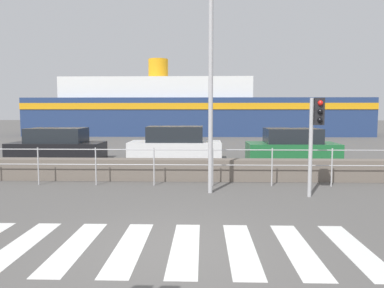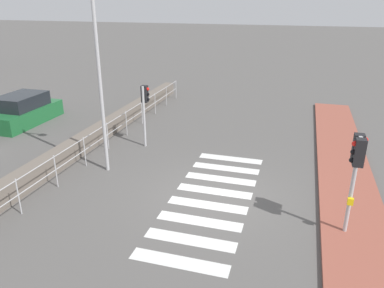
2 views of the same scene
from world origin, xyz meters
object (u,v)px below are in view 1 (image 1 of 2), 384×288
(streetlamp, at_px, (211,37))
(ferry_boat, at_px, (189,111))
(traffic_light_far, at_px, (316,124))
(parked_car_black, at_px, (57,146))
(parked_car_white, at_px, (175,146))
(parked_car_green, at_px, (292,147))

(streetlamp, height_order, ferry_boat, ferry_boat)
(traffic_light_far, relative_size, streetlamp, 0.38)
(parked_car_black, xyz_separation_m, parked_car_white, (5.30, 0.00, 0.04))
(ferry_boat, distance_m, parked_car_white, 18.27)
(parked_car_white, distance_m, parked_car_green, 5.14)
(streetlamp, xyz_separation_m, parked_car_black, (-6.74, 6.78, -3.46))
(streetlamp, xyz_separation_m, parked_car_green, (3.71, 6.78, -3.46))
(streetlamp, xyz_separation_m, parked_car_white, (-1.44, 6.78, -3.43))
(traffic_light_far, xyz_separation_m, ferry_boat, (-4.14, 25.18, 0.32))
(ferry_boat, height_order, parked_car_green, ferry_boat)
(traffic_light_far, height_order, streetlamp, streetlamp)
(parked_car_black, relative_size, parked_car_white, 1.00)
(ferry_boat, height_order, parked_car_black, ferry_boat)
(streetlamp, distance_m, parked_car_black, 10.17)
(traffic_light_far, height_order, parked_car_green, traffic_light_far)
(ferry_boat, height_order, parked_car_white, ferry_boat)
(parked_car_green, bearing_deg, traffic_light_far, -98.68)
(parked_car_black, xyz_separation_m, parked_car_green, (10.44, 0.00, 0.00))
(streetlamp, bearing_deg, parked_car_black, 134.81)
(parked_car_black, distance_m, parked_car_white, 5.30)
(ferry_boat, bearing_deg, parked_car_white, -89.79)
(traffic_light_far, bearing_deg, parked_car_green, 81.32)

